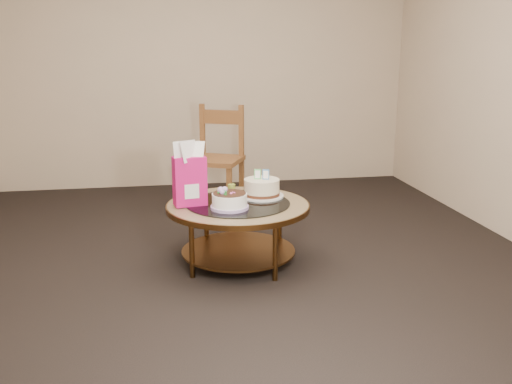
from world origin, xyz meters
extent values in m
plane|color=black|center=(0.00, 0.00, 0.00)|extent=(5.00, 5.00, 0.00)
cube|color=tan|center=(0.00, 2.50, 1.30)|extent=(4.50, 0.02, 2.60)
cube|color=tan|center=(0.00, -2.50, 1.30)|extent=(4.50, 0.02, 2.60)
cylinder|color=#513317|center=(0.35, 0.20, 0.21)|extent=(0.04, 0.04, 0.42)
cylinder|color=#513317|center=(-0.20, 0.35, 0.21)|extent=(0.04, 0.04, 0.42)
cylinder|color=#513317|center=(-0.35, -0.20, 0.21)|extent=(0.04, 0.04, 0.42)
cylinder|color=#513317|center=(0.20, -0.35, 0.21)|extent=(0.04, 0.04, 0.42)
cylinder|color=#513317|center=(0.00, 0.00, 0.10)|extent=(0.82, 0.82, 0.02)
cylinder|color=#513317|center=(0.00, 0.00, 0.43)|extent=(1.02, 1.02, 0.04)
cylinder|color=#957E52|center=(0.00, 0.00, 0.45)|extent=(1.00, 1.00, 0.01)
cylinder|color=black|center=(0.00, 0.00, 0.45)|extent=(0.74, 0.74, 0.01)
cylinder|color=#AC8DC8|center=(-0.08, -0.13, 0.47)|extent=(0.26, 0.26, 0.02)
cylinder|color=white|center=(-0.08, -0.13, 0.51)|extent=(0.24, 0.24, 0.11)
cylinder|color=black|center=(-0.08, -0.13, 0.57)|extent=(0.22, 0.22, 0.01)
sphere|color=#AC8DC8|center=(-0.13, -0.11, 0.59)|extent=(0.05, 0.05, 0.05)
sphere|color=#AC8DC8|center=(-0.10, -0.09, 0.58)|extent=(0.04, 0.04, 0.04)
sphere|color=#AC8DC8|center=(-0.13, -0.15, 0.58)|extent=(0.04, 0.04, 0.04)
cone|color=#217E2D|center=(-0.10, -0.12, 0.57)|extent=(0.03, 0.04, 0.02)
cone|color=#217E2D|center=(-0.15, -0.13, 0.57)|extent=(0.03, 0.03, 0.02)
cone|color=#217E2D|center=(-0.09, -0.07, 0.57)|extent=(0.03, 0.02, 0.02)
cone|color=#217E2D|center=(-0.11, -0.17, 0.57)|extent=(0.03, 0.03, 0.02)
cylinder|color=white|center=(0.20, 0.14, 0.46)|extent=(0.32, 0.32, 0.01)
cylinder|color=#412012|center=(0.20, 0.14, 0.48)|extent=(0.27, 0.27, 0.02)
cylinder|color=beige|center=(0.20, 0.14, 0.54)|extent=(0.26, 0.26, 0.10)
cube|color=#54C461|center=(0.17, 0.15, 0.63)|extent=(0.05, 0.03, 0.07)
cube|color=white|center=(0.17, 0.15, 0.63)|extent=(0.04, 0.02, 0.06)
cube|color=#3C82CD|center=(0.22, 0.13, 0.63)|extent=(0.05, 0.03, 0.07)
cube|color=white|center=(0.22, 0.13, 0.63)|extent=(0.04, 0.02, 0.06)
cube|color=#BE1166|center=(-0.34, 0.01, 0.63)|extent=(0.24, 0.16, 0.34)
cube|color=silver|center=(-0.34, 0.01, 0.57)|extent=(0.12, 0.14, 0.10)
cube|color=#CEBB55|center=(-0.01, 0.26, 0.46)|extent=(0.12, 0.12, 0.01)
cylinder|color=gold|center=(-0.01, 0.26, 0.47)|extent=(0.11, 0.11, 0.01)
cylinder|color=olive|center=(-0.01, 0.26, 0.50)|extent=(0.06, 0.06, 0.06)
cylinder|color=black|center=(-0.01, 0.26, 0.54)|extent=(0.00, 0.00, 0.01)
cube|color=brown|center=(-0.02, 1.38, 0.49)|extent=(0.61, 0.61, 0.04)
cube|color=brown|center=(-0.28, 1.29, 0.25)|extent=(0.06, 0.06, 0.49)
cube|color=brown|center=(0.08, 1.12, 0.25)|extent=(0.06, 0.06, 0.49)
cube|color=brown|center=(-0.11, 1.64, 0.25)|extent=(0.06, 0.06, 0.49)
cube|color=brown|center=(0.24, 1.48, 0.25)|extent=(0.06, 0.06, 0.49)
cube|color=brown|center=(-0.11, 1.64, 0.74)|extent=(0.06, 0.06, 0.50)
cube|color=brown|center=(0.24, 1.48, 0.74)|extent=(0.06, 0.06, 0.50)
cube|color=brown|center=(0.07, 1.56, 0.87)|extent=(0.37, 0.20, 0.13)
camera|label=1|loc=(-0.54, -3.85, 1.55)|focal=40.00mm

